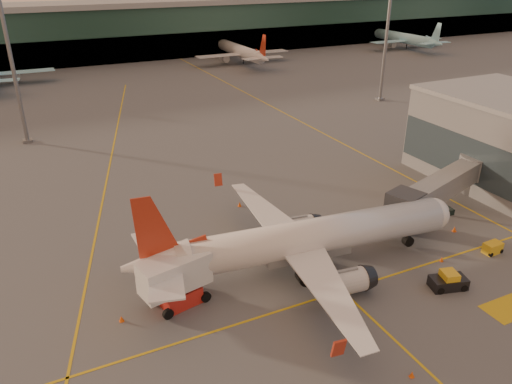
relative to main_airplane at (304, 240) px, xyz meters
name	(u,v)px	position (x,y,z in m)	size (l,w,h in m)	color
ground	(328,338)	(-3.46, -10.04, -3.53)	(600.00, 600.00, 0.00)	#4C4F54
taxi_markings	(126,172)	(-10.78, 34.45, -3.52)	(100.12, 173.00, 0.01)	gold
terminal	(77,33)	(-3.46, 131.76, 5.24)	(400.00, 20.00, 17.60)	#19382D
gate_building	(508,138)	(38.47, 7.89, 2.77)	(18.40, 22.40, 12.60)	slate
mast_west_near	(11,57)	(-23.46, 55.96, 11.34)	(2.40, 2.40, 25.60)	slate
mast_east_near	(387,33)	(51.54, 51.96, 11.34)	(2.40, 2.40, 25.60)	slate
distant_aircraft_row	(11,83)	(-24.46, 107.96, -3.53)	(290.00, 34.00, 13.00)	#97E3FD
main_airplane	(304,240)	(0.00, 0.00, 0.00)	(35.96, 32.49, 10.85)	silver
jet_bridge	(447,184)	(23.17, 3.66, 0.21)	(20.93, 9.31, 5.52)	slate
catering_truck	(176,278)	(-13.59, 0.08, -0.66)	(6.94, 4.12, 5.04)	red
gpu_cart	(493,248)	(20.51, -6.41, -2.93)	(2.15, 1.33, 1.23)	gold
pushback_tug	(448,281)	(11.22, -9.12, -2.79)	(3.88, 2.73, 1.81)	black
cone_nose	(454,229)	(20.37, -1.06, -3.22)	(0.51, 0.51, 0.64)	#E5520C
cone_tail	(121,319)	(-18.92, -0.14, -3.24)	(0.46, 0.46, 0.59)	#E5520C
cone_wing_right	(412,374)	(-0.02, -16.61, -3.27)	(0.41, 0.41, 0.52)	#E5520C
cone_wing_left	(240,204)	(0.05, 16.24, -3.23)	(0.49, 0.49, 0.62)	#E5520C
cone_fwd	(442,259)	(14.20, -5.28, -3.27)	(0.42, 0.42, 0.53)	#E5520C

